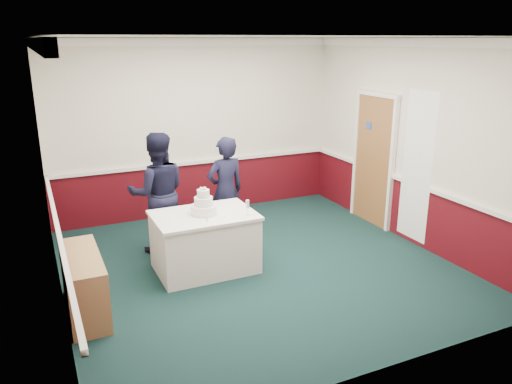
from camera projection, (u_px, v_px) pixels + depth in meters
name	position (u px, v px, depth m)	size (l,w,h in m)	color
ground	(258.00, 266.00, 6.82)	(5.00, 5.00, 0.00)	#14312D
room_shell	(245.00, 116.00, 6.81)	(5.00, 5.00, 3.00)	silver
sideboard	(84.00, 284.00, 5.58)	(0.41, 1.20, 0.70)	#AC8453
cake_table	(205.00, 242.00, 6.62)	(1.32, 0.92, 0.79)	white
wedding_cake	(204.00, 206.00, 6.47)	(0.35, 0.35, 0.36)	white
cake_knife	(207.00, 219.00, 6.32)	(0.01, 0.22, 0.01)	silver
champagne_flute	(247.00, 205.00, 6.42)	(0.05, 0.05, 0.21)	silver
person_man	(158.00, 193.00, 7.09)	(0.85, 0.66, 1.75)	black
person_woman	(225.00, 191.00, 7.39)	(0.60, 0.39, 1.64)	black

